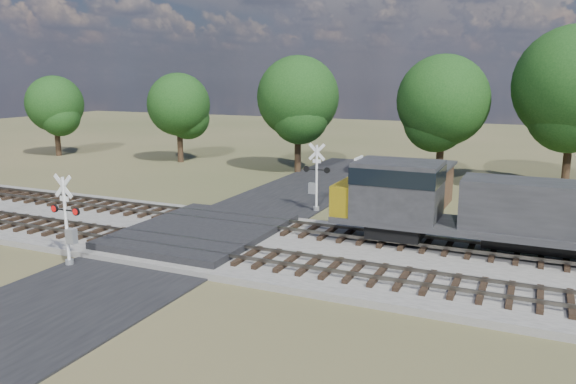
% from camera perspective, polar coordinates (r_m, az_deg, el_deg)
% --- Properties ---
extents(ground, '(160.00, 160.00, 0.00)m').
position_cam_1_polar(ground, '(29.01, -9.28, -4.98)').
color(ground, '#3C4726').
rests_on(ground, ground).
extents(ballast_bed, '(140.00, 10.00, 0.30)m').
position_cam_1_polar(ballast_bed, '(25.55, 10.61, -7.01)').
color(ballast_bed, gray).
rests_on(ballast_bed, ground).
extents(road, '(7.00, 60.00, 0.08)m').
position_cam_1_polar(road, '(29.00, -9.28, -4.91)').
color(road, black).
rests_on(road, ground).
extents(crossing_panel, '(7.00, 9.00, 0.62)m').
position_cam_1_polar(crossing_panel, '(29.32, -8.76, -4.14)').
color(crossing_panel, '#262628').
rests_on(crossing_panel, ground).
extents(track_near, '(140.00, 2.60, 0.33)m').
position_cam_1_polar(track_near, '(25.68, -5.91, -6.15)').
color(track_near, black).
rests_on(track_near, ballast_bed).
extents(track_far, '(140.00, 2.60, 0.33)m').
position_cam_1_polar(track_far, '(29.92, -1.11, -3.48)').
color(track_far, black).
rests_on(track_far, ballast_bed).
extents(crossing_signal_near, '(1.67, 0.36, 4.13)m').
position_cam_1_polar(crossing_signal_near, '(26.37, -21.44, -3.49)').
color(crossing_signal_near, silver).
rests_on(crossing_signal_near, ground).
extents(crossing_signal_far, '(1.72, 0.37, 4.27)m').
position_cam_1_polar(crossing_signal_far, '(34.50, 2.78, 0.89)').
color(crossing_signal_far, silver).
rests_on(crossing_signal_far, ground).
extents(equipment_shed, '(4.00, 4.00, 2.68)m').
position_cam_1_polar(equipment_shed, '(37.83, 13.34, 0.91)').
color(equipment_shed, '#44291D').
rests_on(equipment_shed, ground).
extents(treeline, '(82.50, 8.40, 11.72)m').
position_cam_1_polar(treeline, '(44.35, 17.43, 8.88)').
color(treeline, black).
rests_on(treeline, ground).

